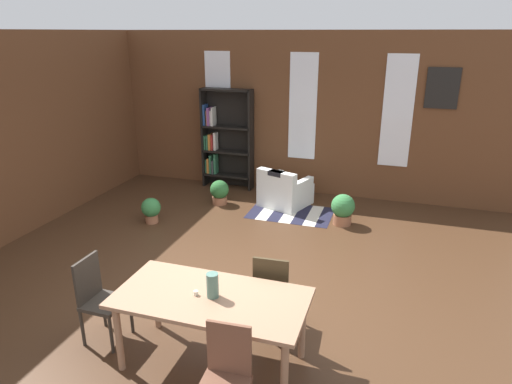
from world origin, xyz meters
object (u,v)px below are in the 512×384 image
at_px(vase_on_table, 213,285).
at_px(potted_plant_by_shelf, 151,209).
at_px(dining_chair_head_left, 98,297).
at_px(potted_plant_corner, 343,209).
at_px(dining_table, 211,304).
at_px(dining_chair_far_right, 273,290).
at_px(armchair_white, 284,192).
at_px(potted_plant_window, 219,192).
at_px(dining_chair_near_right, 225,377).
at_px(bookshelf_tall, 224,139).

height_order(vase_on_table, potted_plant_by_shelf, vase_on_table).
height_order(dining_chair_head_left, potted_plant_corner, dining_chair_head_left).
distance_m(potted_plant_by_shelf, potted_plant_corner, 3.32).
bearing_deg(potted_plant_corner, dining_chair_head_left, -117.85).
height_order(dining_table, potted_plant_by_shelf, dining_table).
bearing_deg(dining_chair_far_right, potted_plant_corner, 83.92).
relative_size(armchair_white, potted_plant_window, 2.17).
distance_m(dining_chair_head_left, potted_plant_corner, 4.43).
distance_m(vase_on_table, dining_chair_far_right, 0.88).
height_order(dining_chair_near_right, potted_plant_window, dining_chair_near_right).
height_order(dining_chair_far_right, armchair_white, dining_chair_far_right).
distance_m(dining_chair_head_left, armchair_white, 4.57).
bearing_deg(armchair_white, dining_chair_far_right, -77.46).
bearing_deg(dining_chair_far_right, dining_table, -121.57).
distance_m(potted_plant_corner, potted_plant_window, 2.41).
bearing_deg(vase_on_table, potted_plant_by_shelf, 129.47).
bearing_deg(bookshelf_tall, armchair_white, -25.43).
bearing_deg(vase_on_table, armchair_white, 95.66).
height_order(dining_chair_head_left, potted_plant_window, dining_chair_head_left).
height_order(potted_plant_by_shelf, potted_plant_corner, potted_plant_corner).
bearing_deg(potted_plant_by_shelf, dining_chair_far_right, -38.71).
bearing_deg(armchair_white, potted_plant_window, -166.21).
bearing_deg(bookshelf_tall, dining_chair_far_right, -62.42).
relative_size(dining_table, vase_on_table, 7.55).
bearing_deg(potted_plant_window, potted_plant_corner, -6.40).
xyz_separation_m(armchair_white, potted_plant_by_shelf, (-1.99, -1.52, -0.03)).
bearing_deg(dining_chair_head_left, potted_plant_corner, 62.15).
xyz_separation_m(dining_table, dining_chair_near_right, (0.41, -0.69, -0.18)).
height_order(bookshelf_tall, potted_plant_by_shelf, bookshelf_tall).
distance_m(dining_chair_near_right, bookshelf_tall, 6.36).
bearing_deg(potted_plant_window, bookshelf_tall, 106.48).
bearing_deg(dining_chair_near_right, dining_chair_far_right, 89.65).
relative_size(dining_chair_head_left, potted_plant_by_shelf, 2.12).
bearing_deg(dining_chair_far_right, vase_on_table, -120.23).
relative_size(dining_chair_near_right, potted_plant_window, 2.03).
xyz_separation_m(vase_on_table, armchair_white, (-0.44, 4.48, -0.62)).
distance_m(armchair_white, potted_plant_by_shelf, 2.51).
xyz_separation_m(dining_chair_head_left, dining_chair_far_right, (1.72, 0.68, 0.00)).
bearing_deg(dining_chair_head_left, potted_plant_by_shelf, 110.66).
bearing_deg(vase_on_table, dining_table, -180.00).
bearing_deg(potted_plant_by_shelf, vase_on_table, -50.53).
xyz_separation_m(armchair_white, potted_plant_window, (-1.21, -0.30, -0.03)).
relative_size(vase_on_table, dining_chair_head_left, 0.26).
relative_size(dining_table, potted_plant_window, 3.96).
bearing_deg(potted_plant_by_shelf, dining_chair_head_left, -69.34).
xyz_separation_m(dining_chair_head_left, potted_plant_corner, (2.07, 3.91, -0.23)).
bearing_deg(bookshelf_tall, vase_on_table, -69.37).
xyz_separation_m(dining_chair_near_right, dining_chair_head_left, (-1.71, 0.69, 0.00)).
bearing_deg(bookshelf_tall, potted_plant_window, -73.52).
bearing_deg(potted_plant_window, dining_chair_head_left, -85.44).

